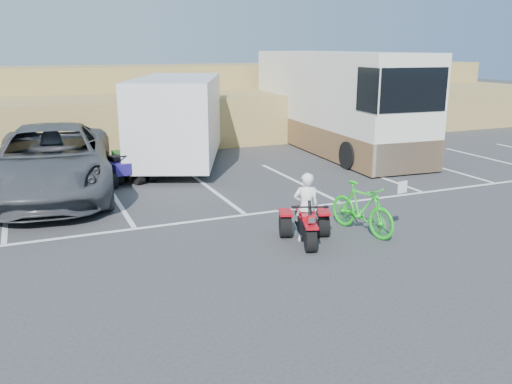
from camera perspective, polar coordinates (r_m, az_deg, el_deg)
name	(u,v)px	position (r m, az deg, el deg)	size (l,w,h in m)	color
ground	(290,247)	(11.17, 3.55, -5.83)	(100.00, 100.00, 0.00)	#333335
parking_stripes	(252,195)	(15.03, -0.39, -0.28)	(28.00, 5.16, 0.01)	white
grass_embankment	(138,105)	(25.37, -12.33, 8.92)	(40.00, 8.50, 3.10)	olive
red_trike_atv	(306,243)	(11.43, 5.32, -5.38)	(1.07, 1.43, 0.93)	#AA0914
rider	(306,207)	(11.33, 5.30, -1.61)	(0.54, 0.35, 1.48)	white
green_dirt_bike	(362,208)	(12.06, 11.09, -1.69)	(0.53, 1.86, 1.12)	#14BF19
grey_pickup	(51,161)	(15.87, -20.74, 3.07)	(3.15, 6.84, 1.90)	#3F4146
cargo_trailer	(178,118)	(18.93, -8.21, 7.72)	(4.79, 6.88, 2.98)	silver
rv_motorhome	(334,108)	(21.98, 8.17, 8.74)	(3.25, 10.54, 3.74)	silver
quad_atv_blue	(118,184)	(16.77, -14.35, 0.85)	(1.08, 1.45, 0.95)	navy
quad_atv_green	(131,179)	(17.28, -13.05, 1.35)	(1.26, 1.68, 1.10)	#154F12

